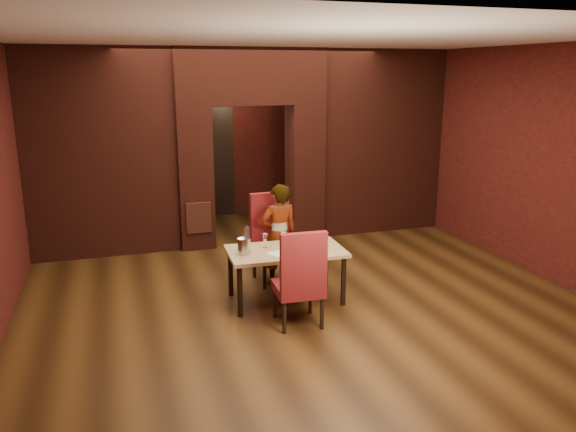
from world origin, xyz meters
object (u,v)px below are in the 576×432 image
at_px(chair_near, 298,276).
at_px(wine_bucket, 244,246).
at_px(wine_glass_b, 284,240).
at_px(wine_glass_a, 265,241).
at_px(wine_glass_c, 301,241).
at_px(person_seated, 279,235).
at_px(chair_far, 275,239).
at_px(potted_plant, 314,258).
at_px(water_bottle, 247,238).
at_px(dining_table, 286,275).

height_order(chair_near, wine_bucket, chair_near).
xyz_separation_m(wine_glass_b, wine_bucket, (-0.53, -0.09, -0.00)).
bearing_deg(chair_near, wine_glass_a, -76.61).
bearing_deg(wine_glass_c, person_seated, 102.37).
bearing_deg(wine_glass_b, wine_glass_a, 162.26).
bearing_deg(chair_near, chair_far, -92.97).
bearing_deg(potted_plant, water_bottle, -145.73).
height_order(chair_near, water_bottle, chair_near).
bearing_deg(wine_glass_a, potted_plant, 39.50).
bearing_deg(chair_near, wine_glass_c, -109.39).
bearing_deg(chair_far, wine_glass_b, -99.37).
relative_size(dining_table, chair_near, 1.25).
relative_size(chair_far, chair_near, 1.05).
distance_m(dining_table, chair_near, 0.73).
distance_m(person_seated, wine_glass_c, 0.58).
relative_size(dining_table, water_bottle, 4.62).
xyz_separation_m(dining_table, wine_glass_a, (-0.23, 0.14, 0.43)).
height_order(wine_glass_a, wine_glass_c, wine_glass_c).
bearing_deg(wine_glass_b, wine_bucket, -170.77).
relative_size(dining_table, wine_bucket, 7.33).
bearing_deg(potted_plant, chair_far, -160.41).
bearing_deg(wine_bucket, wine_glass_a, 27.20).
relative_size(wine_glass_b, wine_glass_c, 1.04).
bearing_deg(wine_glass_c, chair_far, 101.60).
relative_size(person_seated, wine_glass_c, 7.13).
relative_size(dining_table, person_seated, 1.03).
bearing_deg(wine_bucket, potted_plant, 36.81).
xyz_separation_m(chair_far, person_seated, (0.02, -0.13, 0.09)).
distance_m(dining_table, wine_bucket, 0.69).
distance_m(wine_glass_b, wine_bucket, 0.53).
relative_size(wine_glass_c, potted_plant, 0.52).
relative_size(wine_glass_b, wine_bucket, 1.04).
bearing_deg(potted_plant, person_seated, -150.22).
xyz_separation_m(wine_bucket, potted_plant, (1.25, 0.93, -0.58)).
bearing_deg(wine_glass_a, wine_glass_c, -18.73).
distance_m(dining_table, person_seated, 0.67).
relative_size(person_seated, water_bottle, 4.48).
relative_size(person_seated, potted_plant, 3.70).
xyz_separation_m(person_seated, wine_glass_b, (-0.09, -0.49, 0.08)).
height_order(person_seated, wine_glass_c, person_seated).
relative_size(dining_table, potted_plant, 3.81).
height_order(chair_far, person_seated, person_seated).
distance_m(wine_glass_b, wine_glass_c, 0.22).
distance_m(chair_far, water_bottle, 0.81).
distance_m(chair_near, water_bottle, 0.93).
bearing_deg(wine_glass_a, dining_table, -32.34).
xyz_separation_m(person_seated, wine_glass_a, (-0.31, -0.41, 0.07)).
relative_size(chair_far, water_bottle, 3.88).
distance_m(dining_table, wine_glass_b, 0.45).
relative_size(chair_near, wine_glass_c, 5.86).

